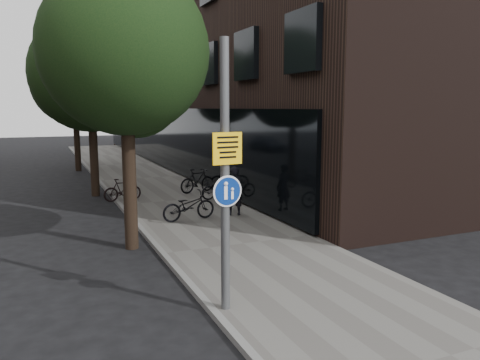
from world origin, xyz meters
TOP-DOWN VIEW (x-y plane):
  - ground at (0.00, 0.00)m, footprint 120.00×120.00m
  - sidewalk at (0.25, 10.00)m, footprint 4.50×60.00m
  - curb_edge at (-2.00, 10.00)m, footprint 0.15×60.00m
  - building_right_dark_brick at (8.50, 22.00)m, footprint 12.00×40.00m
  - street_tree_near at (-2.53, 4.64)m, footprint 4.40×4.40m
  - street_tree_mid at (-2.53, 13.14)m, footprint 5.00×5.00m
  - street_tree_far at (-2.53, 22.14)m, footprint 5.00×5.00m
  - signpost at (-1.77, -0.40)m, footprint 0.57×0.16m
  - pedestrian at (1.36, 6.65)m, footprint 0.70×0.53m
  - parked_bike_facade_near at (2.00, 9.58)m, footprint 1.72×0.66m
  - parked_bike_facade_far at (1.57, 11.36)m, footprint 1.84×0.99m
  - parked_bike_curb_near at (-0.33, 6.54)m, footprint 1.92×0.88m
  - parked_bike_curb_far at (-1.80, 10.74)m, footprint 1.55×0.59m

SIDE VIEW (x-z plane):
  - ground at x=0.00m, z-range 0.00..0.00m
  - sidewalk at x=0.25m, z-range 0.00..0.12m
  - curb_edge at x=-2.00m, z-range 0.00..0.13m
  - parked_bike_facade_near at x=2.00m, z-range 0.12..1.01m
  - parked_bike_curb_far at x=-1.80m, z-range 0.12..1.03m
  - parked_bike_curb_near at x=-0.33m, z-range 0.12..1.09m
  - parked_bike_facade_far at x=1.57m, z-range 0.12..1.19m
  - pedestrian at x=1.36m, z-range 0.12..1.84m
  - signpost at x=-1.77m, z-range 0.14..5.07m
  - street_tree_near at x=-2.53m, z-range 1.36..8.86m
  - street_tree_mid at x=-2.53m, z-range 1.21..9.01m
  - street_tree_far at x=-2.53m, z-range 1.21..9.01m
  - building_right_dark_brick at x=8.50m, z-range 0.00..18.00m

